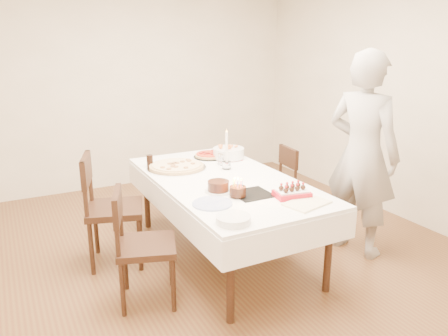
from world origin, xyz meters
name	(u,v)px	position (x,y,z in m)	size (l,w,h in m)	color
floor	(221,254)	(0.00, 0.00, 0.00)	(5.00, 5.00, 0.00)	#59321E
wall_back	(136,86)	(0.00, 2.50, 1.35)	(4.50, 0.04, 2.70)	beige
wall_right	(404,97)	(2.25, 0.00, 1.35)	(0.04, 5.00, 2.70)	beige
dining_table	(224,217)	(0.03, -0.01, 0.38)	(1.14, 2.14, 0.75)	white
chair_right_savory	(273,186)	(0.84, 0.40, 0.43)	(0.44, 0.44, 0.85)	#321910
chair_left_savory	(115,209)	(-0.89, 0.32, 0.51)	(0.52, 0.52, 1.02)	#321910
chair_left_dessert	(147,246)	(-0.84, -0.41, 0.46)	(0.47, 0.47, 0.92)	#321910
person	(362,155)	(1.19, -0.50, 0.95)	(0.69, 0.45, 1.89)	#AAA6A0
pizza_white	(177,166)	(-0.23, 0.50, 0.77)	(0.58, 0.58, 0.04)	beige
pizza_pepperoni	(209,155)	(0.24, 0.73, 0.77)	(0.33, 0.33, 0.04)	red
red_placemat	(228,160)	(0.38, 0.56, 0.75)	(0.23, 0.23, 0.01)	#B21E1E
pasta_bowl	(229,153)	(0.40, 0.59, 0.81)	(0.33, 0.33, 0.10)	white
taper_candle	(227,149)	(0.20, 0.26, 0.95)	(0.09, 0.09, 0.39)	white
shaker_pair	(222,160)	(0.22, 0.40, 0.80)	(0.09, 0.09, 0.11)	white
cola_glass	(150,161)	(-0.43, 0.69, 0.81)	(0.06, 0.06, 0.12)	black
layer_cake	(218,186)	(-0.17, -0.29, 0.80)	(0.23, 0.23, 0.09)	black
cake_board	(252,194)	(0.04, -0.48, 0.75)	(0.30, 0.30, 0.01)	black
birthday_cake	(238,187)	(-0.09, -0.48, 0.83)	(0.13, 0.13, 0.14)	#391D0F
strawberry_box	(292,193)	(0.29, -0.67, 0.78)	(0.28, 0.18, 0.07)	#B11423
box_lid	(307,204)	(0.30, -0.86, 0.75)	(0.34, 0.23, 0.03)	beige
plate_stack	(233,219)	(-0.37, -0.91, 0.78)	(0.24, 0.24, 0.05)	white
china_plate	(212,203)	(-0.34, -0.53, 0.76)	(0.31, 0.31, 0.01)	white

